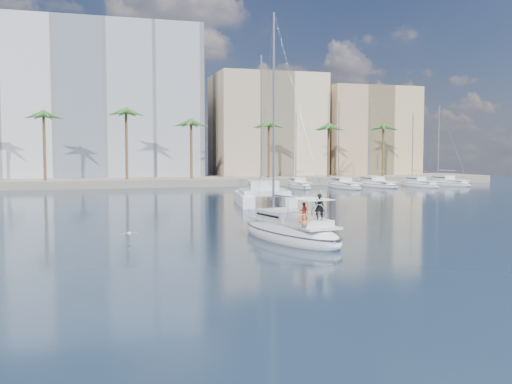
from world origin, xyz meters
name	(u,v)px	position (x,y,z in m)	size (l,w,h in m)	color
ground	(266,239)	(0.00, 0.00, 0.00)	(160.00, 160.00, 0.00)	black
quay	(156,182)	(0.00, 61.00, 0.60)	(120.00, 14.00, 1.20)	gray
building_modern	(80,104)	(-12.00, 73.00, 14.00)	(42.00, 16.00, 28.00)	silver
building_beige	(267,128)	(22.00, 70.00, 10.00)	(20.00, 14.00, 20.00)	beige
building_tan_right	(366,134)	(42.00, 68.00, 9.00)	(18.00, 12.00, 18.00)	tan
palm_centre	(158,122)	(0.00, 57.00, 10.28)	(3.60, 3.60, 12.30)	brown
palm_right	(354,125)	(34.00, 57.00, 10.28)	(3.60, 3.60, 12.30)	brown
main_sloop	(290,232)	(1.36, -0.84, 0.49)	(5.19, 10.63, 15.14)	white
catamaran	(263,193)	(6.97, 23.20, 1.11)	(7.06, 11.47, 15.81)	white
seagull	(129,233)	(-8.33, 1.70, 0.43)	(1.14, 0.49, 0.21)	silver
moored_yacht_a	(299,188)	(20.00, 47.00, 0.00)	(2.72, 9.35, 11.90)	white
moored_yacht_b	(344,188)	(26.50, 45.00, 0.00)	(3.14, 10.78, 13.72)	white
moored_yacht_c	(376,187)	(33.00, 47.00, 0.00)	(3.55, 12.21, 15.54)	white
moored_yacht_d	(419,187)	(39.50, 45.00, 0.00)	(2.72, 9.35, 11.90)	white
moored_yacht_e	(447,185)	(46.00, 47.00, 0.00)	(3.14, 10.78, 13.72)	white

